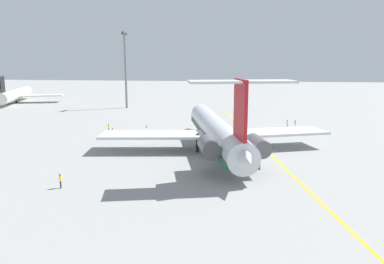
# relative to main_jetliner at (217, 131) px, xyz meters

# --- Properties ---
(ground) EXTENTS (387.61, 387.61, 0.00)m
(ground) POSITION_rel_main_jetliner_xyz_m (5.40, -10.90, -3.44)
(ground) COLOR gray
(main_jetliner) EXTENTS (42.83, 38.24, 12.60)m
(main_jetliner) POSITION_rel_main_jetliner_xyz_m (0.00, 0.00, 0.00)
(main_jetliner) COLOR silver
(main_jetliner) RESTS_ON ground
(airliner_far_right) EXTENTS (31.79, 31.81, 9.64)m
(airliner_far_right) POSITION_rel_main_jetliner_xyz_m (62.63, 73.16, -0.60)
(airliner_far_right) COLOR silver
(airliner_far_right) RESTS_ON ground
(ground_crew_near_nose) EXTENTS (0.45, 0.29, 1.79)m
(ground_crew_near_nose) POSITION_rel_main_jetliner_xyz_m (23.80, -14.19, -2.30)
(ground_crew_near_nose) COLOR black
(ground_crew_near_nose) RESTS_ON ground
(ground_crew_near_tail) EXTENTS (0.44, 0.28, 1.73)m
(ground_crew_near_tail) POSITION_rel_main_jetliner_xyz_m (24.82, -16.02, -2.34)
(ground_crew_near_tail) COLOR black
(ground_crew_near_tail) RESTS_ON ground
(ground_crew_portside) EXTENTS (0.45, 0.28, 1.77)m
(ground_crew_portside) POSITION_rel_main_jetliner_xyz_m (-19.91, 17.27, -2.31)
(ground_crew_portside) COLOR black
(ground_crew_portside) RESTS_ON ground
(ground_crew_starboard) EXTENTS (0.45, 0.29, 1.79)m
(ground_crew_starboard) POSITION_rel_main_jetliner_xyz_m (13.89, 23.15, -2.30)
(ground_crew_starboard) COLOR black
(ground_crew_starboard) RESTS_ON ground
(safety_cone_wingtip) EXTENTS (0.40, 0.40, 0.55)m
(safety_cone_wingtip) POSITION_rel_main_jetliner_xyz_m (16.87, 23.32, -3.16)
(safety_cone_wingtip) COLOR #EA590F
(safety_cone_wingtip) RESTS_ON ground
(safety_cone_tail) EXTENTS (0.40, 0.40, 0.55)m
(safety_cone_tail) POSITION_rel_main_jetliner_xyz_m (20.32, 16.74, -3.16)
(safety_cone_tail) COLOR #EA590F
(safety_cone_tail) RESTS_ON ground
(taxiway_centreline) EXTENTS (94.99, 17.28, 0.01)m
(taxiway_centreline) POSITION_rel_main_jetliner_xyz_m (1.18, -8.18, -3.43)
(taxiway_centreline) COLOR gold
(taxiway_centreline) RESTS_ON ground
(light_mast) EXTENTS (4.00, 0.70, 22.86)m
(light_mast) POSITION_rel_main_jetliner_xyz_m (52.89, 30.86, 9.19)
(light_mast) COLOR slate
(light_mast) RESTS_ON ground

